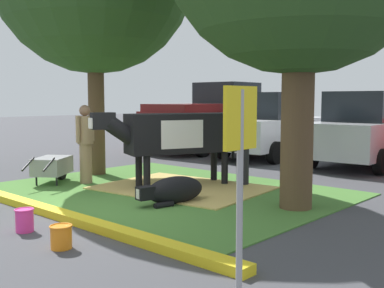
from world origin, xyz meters
name	(u,v)px	position (x,y,z in m)	size (l,w,h in m)	color
ground_plane	(112,208)	(0.00, 0.00, 0.00)	(80.00, 80.00, 0.00)	#424247
grass_island	(168,190)	(-0.37, 1.67, 0.01)	(6.56, 4.97, 0.02)	#477A33
curb_yellow	(48,211)	(-0.37, -0.96, 0.06)	(7.76, 0.24, 0.12)	yellow
hay_bedding	(182,188)	(-0.26, 1.97, 0.03)	(3.20, 2.40, 0.04)	tan
cow_holstein	(177,134)	(-0.48, 2.07, 1.11)	(1.61, 3.00, 1.56)	black
calf_lying	(174,190)	(0.56, 0.92, 0.24)	(0.69, 1.33, 0.48)	black
person_handler	(243,146)	(0.42, 3.10, 0.84)	(0.44, 0.36, 1.57)	black
person_visitor_near	(85,142)	(-2.22, 1.03, 0.91)	(0.34, 0.52, 1.69)	#9E7F5B
wheelbarrow	(53,166)	(-2.73, 0.54, 0.39)	(1.24, 1.46, 0.63)	gray
parking_sign	(240,151)	(3.74, -1.45, 1.36)	(0.06, 0.44, 1.93)	#99999E
bucket_pink	(25,220)	(0.25, -1.68, 0.17)	(0.27, 0.27, 0.32)	#EA3893
bucket_orange	(61,236)	(1.26, -1.74, 0.15)	(0.28, 0.28, 0.29)	orange
pickup_truck_maroon	(213,119)	(-4.55, 8.04, 1.11)	(2.42, 5.49, 2.42)	maroon
hatchback_white	(273,126)	(-1.87, 7.79, 0.98)	(2.19, 4.48, 2.02)	silver
sedan_silver	(365,130)	(1.05, 7.86, 0.98)	(2.19, 4.48, 2.02)	silver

